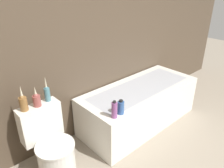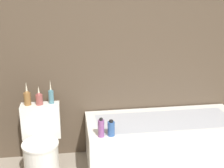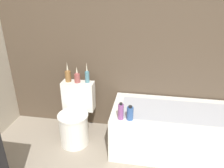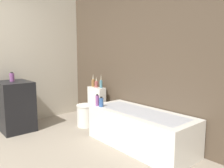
{
  "view_description": "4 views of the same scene",
  "coord_description": "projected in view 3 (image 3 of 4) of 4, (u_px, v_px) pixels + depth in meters",
  "views": [
    {
      "loc": [
        -1.26,
        0.42,
        1.8
      ],
      "look_at": [
        0.1,
        1.91,
        0.81
      ],
      "focal_mm": 35.0,
      "sensor_mm": 36.0,
      "label": 1
    },
    {
      "loc": [
        -0.28,
        -0.87,
        1.96
      ],
      "look_at": [
        0.12,
        1.89,
        1.01
      ],
      "focal_mm": 50.0,
      "sensor_mm": 36.0,
      "label": 2
    },
    {
      "loc": [
        0.23,
        -0.16,
        1.81
      ],
      "look_at": [
        -0.12,
        1.91,
        0.85
      ],
      "focal_mm": 35.0,
      "sensor_mm": 36.0,
      "label": 3
    },
    {
      "loc": [
        2.79,
        -0.3,
        1.38
      ],
      "look_at": [
        0.24,
        1.87,
        0.9
      ],
      "focal_mm": 35.0,
      "sensor_mm": 36.0,
      "label": 4
    }
  ],
  "objects": [
    {
      "name": "vase_gold",
      "position": [
        68.0,
        75.0,
        2.67
      ],
      "size": [
        0.07,
        0.07,
        0.25
      ],
      "color": "olive",
      "rests_on": "toilet"
    },
    {
      "name": "shampoo_bottle_short",
      "position": [
        130.0,
        113.0,
        2.25
      ],
      "size": [
        0.07,
        0.07,
        0.16
      ],
      "color": "#335999",
      "rests_on": "bathtub"
    },
    {
      "name": "wall_back_tiled",
      "position": [
        130.0,
        32.0,
        2.55
      ],
      "size": [
        6.4,
        0.06,
        2.6
      ],
      "color": "brown",
      "rests_on": "ground_plane"
    },
    {
      "name": "toilet",
      "position": [
        75.0,
        118.0,
        2.69
      ],
      "size": [
        0.4,
        0.51,
        0.72
      ],
      "color": "white",
      "rests_on": "ground"
    },
    {
      "name": "bathtub",
      "position": [
        183.0,
        131.0,
        2.52
      ],
      "size": [
        1.64,
        0.69,
        0.53
      ],
      "color": "white",
      "rests_on": "ground"
    },
    {
      "name": "vase_silver",
      "position": [
        77.0,
        77.0,
        2.65
      ],
      "size": [
        0.07,
        0.07,
        0.2
      ],
      "color": "#994C47",
      "rests_on": "toilet"
    },
    {
      "name": "vase_bronze",
      "position": [
        87.0,
        76.0,
        2.64
      ],
      "size": [
        0.05,
        0.05,
        0.26
      ],
      "color": "teal",
      "rests_on": "toilet"
    },
    {
      "name": "shampoo_bottle_tall",
      "position": [
        121.0,
        111.0,
        2.25
      ],
      "size": [
        0.06,
        0.06,
        0.19
      ],
      "color": "#8C4C8C",
      "rests_on": "bathtub"
    }
  ]
}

